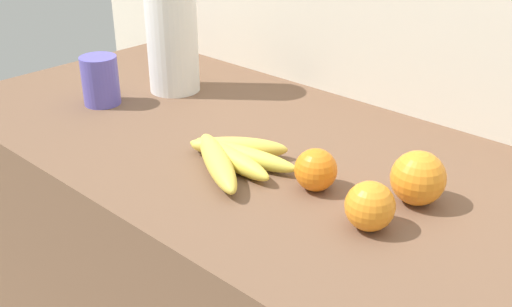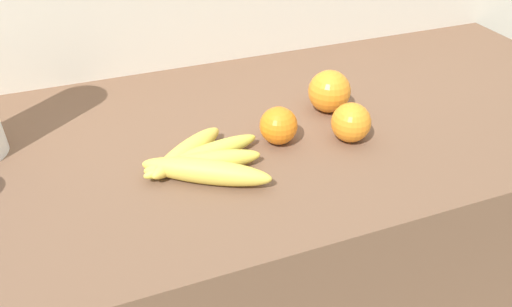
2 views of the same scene
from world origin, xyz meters
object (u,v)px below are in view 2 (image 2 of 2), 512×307
(orange_back_right, at_px, (351,122))
(banana_bunch, at_px, (200,161))
(orange_far_right, at_px, (329,91))
(orange_center, at_px, (279,126))

(orange_back_right, bearing_deg, banana_bunch, 179.47)
(orange_far_right, bearing_deg, orange_center, -152.55)
(banana_bunch, bearing_deg, orange_far_right, 20.14)
(orange_back_right, height_order, orange_center, orange_back_right)
(banana_bunch, xyz_separation_m, orange_far_right, (0.29, 0.11, 0.02))
(orange_center, bearing_deg, orange_back_right, -16.90)
(banana_bunch, height_order, orange_back_right, orange_back_right)
(banana_bunch, relative_size, orange_back_right, 3.04)
(banana_bunch, distance_m, orange_far_right, 0.31)
(orange_far_right, xyz_separation_m, orange_center, (-0.14, -0.07, -0.01))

